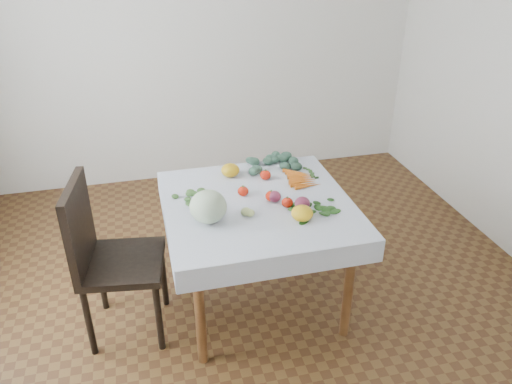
# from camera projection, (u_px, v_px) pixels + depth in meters

# --- Properties ---
(ground) EXTENTS (4.00, 4.00, 0.00)m
(ground) POSITION_uv_depth(u_px,v_px,m) (258.00, 299.00, 3.38)
(ground) COLOR brown
(back_wall) EXTENTS (4.00, 0.04, 2.70)m
(back_wall) POSITION_uv_depth(u_px,v_px,m) (203.00, 36.00, 4.44)
(back_wall) COLOR white
(back_wall) RESTS_ON ground
(table) EXTENTS (1.00, 1.00, 0.75)m
(table) POSITION_uv_depth(u_px,v_px,m) (258.00, 217.00, 3.07)
(table) COLOR brown
(table) RESTS_ON ground
(tablecloth) EXTENTS (1.12, 1.12, 0.01)m
(tablecloth) POSITION_uv_depth(u_px,v_px,m) (258.00, 203.00, 3.02)
(tablecloth) COLOR white
(tablecloth) RESTS_ON table
(chair) EXTENTS (0.53, 0.53, 1.02)m
(chair) POSITION_uv_depth(u_px,v_px,m) (104.00, 251.00, 2.86)
(chair) COLOR black
(chair) RESTS_ON ground
(cabbage) EXTENTS (0.27, 0.27, 0.19)m
(cabbage) POSITION_uv_depth(u_px,v_px,m) (208.00, 207.00, 2.79)
(cabbage) COLOR beige
(cabbage) RESTS_ON tablecloth
(tomato_a) EXTENTS (0.10, 0.10, 0.06)m
(tomato_a) POSITION_uv_depth(u_px,v_px,m) (265.00, 175.00, 3.27)
(tomato_a) COLOR red
(tomato_a) RESTS_ON tablecloth
(tomato_b) EXTENTS (0.07, 0.07, 0.06)m
(tomato_b) POSITION_uv_depth(u_px,v_px,m) (243.00, 191.00, 3.08)
(tomato_b) COLOR red
(tomato_b) RESTS_ON tablecloth
(tomato_c) EXTENTS (0.09, 0.09, 0.06)m
(tomato_c) POSITION_uv_depth(u_px,v_px,m) (271.00, 196.00, 3.02)
(tomato_c) COLOR red
(tomato_c) RESTS_ON tablecloth
(tomato_d) EXTENTS (0.08, 0.08, 0.06)m
(tomato_d) POSITION_uv_depth(u_px,v_px,m) (287.00, 203.00, 2.96)
(tomato_d) COLOR red
(tomato_d) RESTS_ON tablecloth
(heirloom_back) EXTENTS (0.14, 0.14, 0.09)m
(heirloom_back) POSITION_uv_depth(u_px,v_px,m) (230.00, 170.00, 3.31)
(heirloom_back) COLOR gold
(heirloom_back) RESTS_ON tablecloth
(heirloom_front) EXTENTS (0.13, 0.13, 0.09)m
(heirloom_front) POSITION_uv_depth(u_px,v_px,m) (302.00, 213.00, 2.82)
(heirloom_front) COLOR gold
(heirloom_front) RESTS_ON tablecloth
(onion_a) EXTENTS (0.09, 0.09, 0.07)m
(onion_a) POSITION_uv_depth(u_px,v_px,m) (274.00, 196.00, 3.01)
(onion_a) COLOR maroon
(onion_a) RESTS_ON tablecloth
(onion_b) EXTENTS (0.10, 0.10, 0.08)m
(onion_b) POSITION_uv_depth(u_px,v_px,m) (302.00, 203.00, 2.93)
(onion_b) COLOR maroon
(onion_b) RESTS_ON tablecloth
(tomatillo_cluster) EXTENTS (0.10, 0.10, 0.04)m
(tomatillo_cluster) POSITION_uv_depth(u_px,v_px,m) (249.00, 216.00, 2.84)
(tomatillo_cluster) COLOR #D2DE80
(tomatillo_cluster) RESTS_ON tablecloth
(carrot_bunch) EXTENTS (0.19, 0.29, 0.03)m
(carrot_bunch) POSITION_uv_depth(u_px,v_px,m) (301.00, 179.00, 3.26)
(carrot_bunch) COLOR orange
(carrot_bunch) RESTS_ON tablecloth
(kale_bunch) EXTENTS (0.37, 0.30, 0.05)m
(kale_bunch) POSITION_uv_depth(u_px,v_px,m) (271.00, 164.00, 3.44)
(kale_bunch) COLOR #395E49
(kale_bunch) RESTS_ON tablecloth
(basil_bunch) EXTENTS (0.30, 0.22, 0.01)m
(basil_bunch) POSITION_uv_depth(u_px,v_px,m) (316.00, 210.00, 2.92)
(basil_bunch) COLOR #2A5A1C
(basil_bunch) RESTS_ON tablecloth
(dill_bunch) EXTENTS (0.24, 0.17, 0.02)m
(dill_bunch) POSITION_uv_depth(u_px,v_px,m) (193.00, 198.00, 3.04)
(dill_bunch) COLOR #427033
(dill_bunch) RESTS_ON tablecloth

